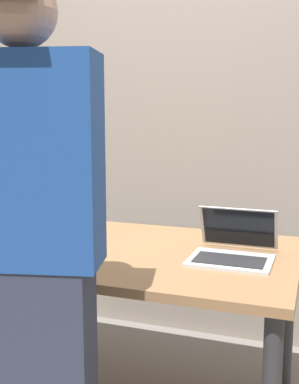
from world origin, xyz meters
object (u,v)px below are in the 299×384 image
(beer_bottle_amber, at_px, (28,213))
(beer_bottle_dark, at_px, (6,211))
(laptop, at_px, (233,248))
(person_figure, at_px, (31,265))
(beer_bottle_brown, at_px, (41,210))

(beer_bottle_amber, relative_size, beer_bottle_dark, 0.94)
(laptop, relative_size, person_figure, 0.19)
(laptop, distance_m, beer_bottle_amber, 0.93)
(person_figure, bearing_deg, laptop, 56.63)
(beer_bottle_brown, xyz_separation_m, person_figure, (0.47, -0.81, 0.03))
(laptop, bearing_deg, person_figure, -123.37)
(beer_bottle_dark, bearing_deg, beer_bottle_brown, 53.06)
(beer_bottle_amber, bearing_deg, person_figure, -56.06)
(beer_bottle_amber, bearing_deg, laptop, 1.76)
(beer_bottle_brown, distance_m, beer_bottle_amber, 0.13)
(beer_bottle_brown, height_order, beer_bottle_dark, beer_bottle_dark)
(beer_bottle_brown, relative_size, beer_bottle_amber, 0.97)
(person_figure, bearing_deg, beer_bottle_dark, 130.12)
(laptop, distance_m, person_figure, 0.86)
(beer_bottle_brown, distance_m, person_figure, 0.94)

